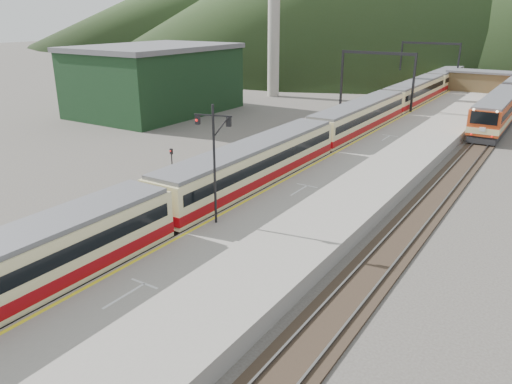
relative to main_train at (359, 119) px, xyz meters
The scene contains 13 objects.
track_main 3.22m from the main_train, 90.00° to the right, with size 2.60×200.00×0.23m.
track_far 5.95m from the main_train, 152.95° to the right, with size 2.60×200.00×0.23m.
track_second 11.94m from the main_train, 12.52° to the right, with size 2.60×200.00×0.23m.
platform 7.38m from the main_train, 39.11° to the right, with size 8.00×100.00×1.00m, color gray.
gantry_near 13.26m from the main_train, 102.90° to the left, with size 9.55×0.25×8.00m.
gantry_far 37.72m from the main_train, 94.35° to the left, with size 9.55×0.25×8.00m.
warehouse 28.10m from the main_train, behind, with size 14.50×20.50×8.60m.
station_shed 35.89m from the main_train, 81.02° to the left, with size 9.40×4.40×3.10m.
main_train is the anchor object (origin of this frame).
signal_mast 28.31m from the main_train, 85.26° to the right, with size 2.14×0.70×6.85m.
short_signal_a 34.50m from the main_train, 93.66° to the right, with size 0.23×0.18×2.27m.
short_signal_b 13.43m from the main_train, 101.94° to the right, with size 0.22×0.16×2.27m.
short_signal_c 21.87m from the main_train, 110.87° to the right, with size 0.23×0.18×2.27m.
Camera 1 is at (18.57, -6.65, 12.42)m, focal length 35.00 mm.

